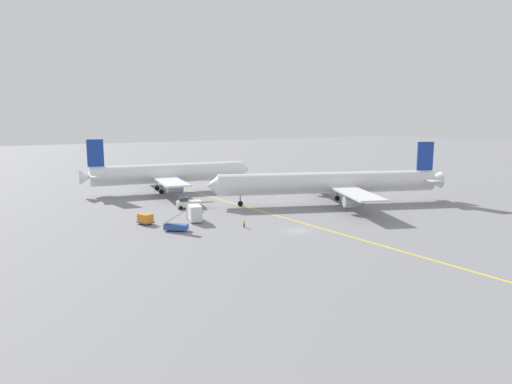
{
  "coord_description": "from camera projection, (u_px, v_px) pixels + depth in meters",
  "views": [
    {
      "loc": [
        -48.51,
        -78.83,
        22.74
      ],
      "look_at": [
        2.71,
        23.78,
        4.0
      ],
      "focal_mm": 34.04,
      "sensor_mm": 36.0,
      "label": 1
    }
  ],
  "objects": [
    {
      "name": "pushback_tug",
      "position": [
        188.0,
        203.0,
        116.83
      ],
      "size": [
        9.15,
        3.98,
        3.02
      ],
      "color": "white",
      "rests_on": "ground"
    },
    {
      "name": "ground_crew_ramp_agent_by_cones",
      "position": [
        244.0,
        223.0,
        97.33
      ],
      "size": [
        0.4,
        0.43,
        1.66
      ],
      "color": "black",
      "rests_on": "ground"
    },
    {
      "name": "taxiway_stripe",
      "position": [
        289.0,
        219.0,
        105.15
      ],
      "size": [
        17.4,
        118.87,
        0.01
      ],
      "primitive_type": "cube",
      "rotation": [
        0.0,
        0.0,
        0.14
      ],
      "color": "yellow",
      "rests_on": "ground"
    },
    {
      "name": "traffic_cone_wingtip_starboard",
      "position": [
        203.0,
        211.0,
        111.96
      ],
      "size": [
        0.44,
        0.44,
        0.6
      ],
      "color": "orange",
      "rests_on": "ground"
    },
    {
      "name": "ground_plane",
      "position": [
        298.0,
        231.0,
        94.66
      ],
      "size": [
        600.0,
        600.0,
        0.0
      ],
      "primitive_type": "plane",
      "color": "gray"
    },
    {
      "name": "gse_stair_truck_yellow",
      "position": [
        176.0,
        226.0,
        94.38
      ],
      "size": [
        4.8,
        4.3,
        4.06
      ],
      "color": "#2D5199",
      "rests_on": "ground"
    },
    {
      "name": "airliner_at_gate_left",
      "position": [
        168.0,
        174.0,
        140.94
      ],
      "size": [
        49.9,
        42.93,
        15.62
      ],
      "color": "white",
      "rests_on": "ground"
    },
    {
      "name": "airliner_being_pushed",
      "position": [
        330.0,
        183.0,
        122.54
      ],
      "size": [
        60.04,
        45.57,
        15.37
      ],
      "color": "silver",
      "rests_on": "ground"
    },
    {
      "name": "gse_container_dolly_flat",
      "position": [
        145.0,
        219.0,
        100.04
      ],
      "size": [
        3.48,
        3.87,
        2.15
      ],
      "color": "slate",
      "rests_on": "ground"
    },
    {
      "name": "gse_catering_truck_tall",
      "position": [
        194.0,
        213.0,
        102.88
      ],
      "size": [
        3.29,
        6.15,
        3.5
      ],
      "color": "gray",
      "rests_on": "ground"
    }
  ]
}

